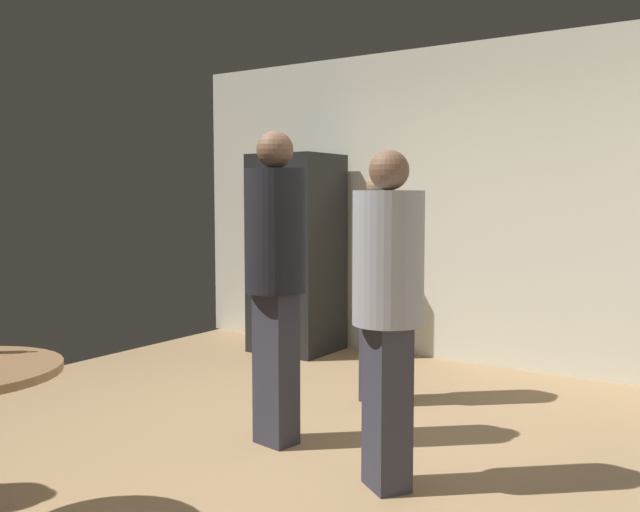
{
  "coord_description": "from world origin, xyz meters",
  "views": [
    {
      "loc": [
        2.38,
        -2.99,
        1.41
      ],
      "look_at": [
        -0.1,
        0.77,
        1.03
      ],
      "focal_mm": 39.04,
      "sensor_mm": 36.0,
      "label": 1
    }
  ],
  "objects_px": {
    "refrigerator": "(297,253)",
    "person_in_black_shirt": "(275,262)",
    "person_in_gray_shirt": "(388,294)",
    "person_in_teal_shirt": "(380,269)"
  },
  "relations": [
    {
      "from": "person_in_teal_shirt",
      "to": "person_in_gray_shirt",
      "type": "bearing_deg",
      "value": 39.03
    },
    {
      "from": "refrigerator",
      "to": "person_in_teal_shirt",
      "type": "xyz_separation_m",
      "value": [
        1.43,
        -1.03,
        0.02
      ]
    },
    {
      "from": "refrigerator",
      "to": "person_in_gray_shirt",
      "type": "bearing_deg",
      "value": -46.64
    },
    {
      "from": "refrigerator",
      "to": "person_in_teal_shirt",
      "type": "bearing_deg",
      "value": -35.91
    },
    {
      "from": "person_in_black_shirt",
      "to": "refrigerator",
      "type": "bearing_deg",
      "value": -137.69
    },
    {
      "from": "refrigerator",
      "to": "person_in_black_shirt",
      "type": "bearing_deg",
      "value": -57.42
    },
    {
      "from": "person_in_black_shirt",
      "to": "person_in_gray_shirt",
      "type": "relative_size",
      "value": 1.09
    },
    {
      "from": "refrigerator",
      "to": "person_in_teal_shirt",
      "type": "relative_size",
      "value": 1.13
    },
    {
      "from": "refrigerator",
      "to": "person_in_black_shirt",
      "type": "relative_size",
      "value": 1.01
    },
    {
      "from": "person_in_black_shirt",
      "to": "person_in_gray_shirt",
      "type": "xyz_separation_m",
      "value": [
        0.82,
        -0.2,
        -0.09
      ]
    }
  ]
}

